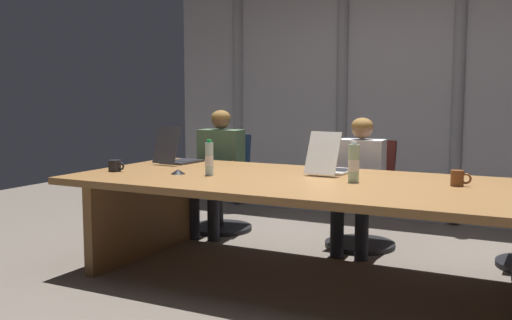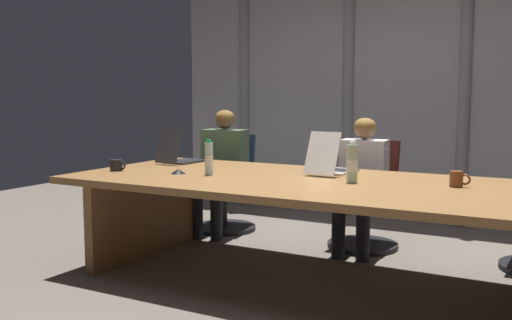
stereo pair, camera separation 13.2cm
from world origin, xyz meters
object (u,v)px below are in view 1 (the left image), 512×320
(person_left_end, at_px, (217,164))
(office_chair_left_end, at_px, (223,194))
(office_chair_left_mid, at_px, (363,207))
(water_bottle_primary, at_px, (209,159))
(coffee_mug_near, at_px, (458,178))
(conference_mic_left_side, at_px, (178,172))
(coffee_mug_far, at_px, (115,166))
(laptop_left_end, at_px, (177,156))
(laptop_left_mid, at_px, (331,165))
(person_left_mid, at_px, (359,176))
(water_bottle_secondary, at_px, (354,163))

(person_left_end, bearing_deg, office_chair_left_end, -172.57)
(office_chair_left_mid, xyz_separation_m, water_bottle_primary, (-0.77, -1.26, 0.50))
(coffee_mug_near, distance_m, conference_mic_left_side, 1.96)
(office_chair_left_end, height_order, coffee_mug_far, office_chair_left_end)
(office_chair_left_end, height_order, person_left_end, person_left_end)
(office_chair_left_end, relative_size, person_left_end, 0.79)
(laptop_left_end, relative_size, laptop_left_mid, 0.91)
(laptop_left_mid, height_order, coffee_mug_far, laptop_left_mid)
(laptop_left_end, xyz_separation_m, office_chair_left_mid, (1.40, 0.76, -0.44))
(person_left_mid, height_order, water_bottle_primary, person_left_mid)
(laptop_left_end, distance_m, office_chair_left_mid, 1.65)
(office_chair_left_mid, height_order, coffee_mug_far, office_chair_left_mid)
(water_bottle_secondary, relative_size, coffee_mug_near, 2.11)
(water_bottle_primary, relative_size, coffee_mug_near, 2.00)
(person_left_end, relative_size, coffee_mug_far, 8.34)
(office_chair_left_end, relative_size, water_bottle_primary, 3.51)
(laptop_left_mid, relative_size, water_bottle_primary, 1.86)
(office_chair_left_mid, height_order, water_bottle_primary, water_bottle_primary)
(water_bottle_primary, distance_m, water_bottle_secondary, 1.05)
(laptop_left_end, relative_size, person_left_mid, 0.40)
(laptop_left_mid, xyz_separation_m, person_left_mid, (0.03, 0.60, -0.16))
(office_chair_left_mid, relative_size, water_bottle_secondary, 3.31)
(laptop_left_end, bearing_deg, water_bottle_primary, -124.73)
(laptop_left_end, distance_m, water_bottle_primary, 0.80)
(office_chair_left_mid, bearing_deg, conference_mic_left_side, -33.51)
(person_left_mid, relative_size, water_bottle_secondary, 4.04)
(office_chair_left_mid, distance_m, person_left_end, 1.41)
(water_bottle_secondary, relative_size, coffee_mug_far, 1.98)
(office_chair_left_end, distance_m, water_bottle_secondary, 2.07)
(laptop_left_mid, relative_size, person_left_mid, 0.44)
(laptop_left_mid, xyz_separation_m, coffee_mug_near, (0.93, -0.20, -0.01))
(office_chair_left_mid, bearing_deg, person_left_mid, 7.62)
(laptop_left_end, distance_m, person_left_mid, 1.54)
(laptop_left_end, bearing_deg, office_chair_left_end, 4.27)
(laptop_left_mid, bearing_deg, laptop_left_end, 93.06)
(office_chair_left_end, relative_size, office_chair_left_mid, 1.00)
(person_left_mid, relative_size, conference_mic_left_side, 10.13)
(office_chair_left_end, height_order, water_bottle_primary, water_bottle_primary)
(person_left_end, bearing_deg, laptop_left_mid, 60.57)
(laptop_left_mid, height_order, water_bottle_secondary, laptop_left_mid)
(office_chair_left_end, xyz_separation_m, coffee_mug_near, (2.32, -0.96, 0.43))
(laptop_left_end, relative_size, water_bottle_secondary, 1.60)
(person_left_mid, bearing_deg, person_left_end, -94.09)
(coffee_mug_far, bearing_deg, person_left_end, 82.58)
(office_chair_left_end, bearing_deg, water_bottle_primary, 18.35)
(office_chair_left_end, bearing_deg, person_left_mid, 75.34)
(coffee_mug_far, bearing_deg, water_bottle_primary, 10.59)
(coffee_mug_near, xyz_separation_m, coffee_mug_far, (-2.45, -0.44, -0.01))
(water_bottle_primary, bearing_deg, person_left_mid, 54.52)
(laptop_left_end, bearing_deg, office_chair_left_mid, -57.49)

